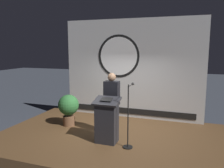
# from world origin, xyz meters

# --- Properties ---
(ground_plane) EXTENTS (40.00, 40.00, 0.00)m
(ground_plane) POSITION_xyz_m (0.00, 0.00, 0.00)
(ground_plane) COLOR #383D47
(stage_platform) EXTENTS (6.40, 4.00, 0.30)m
(stage_platform) POSITION_xyz_m (0.00, 0.00, 0.15)
(stage_platform) COLOR brown
(stage_platform) RESTS_ON ground
(banner_display) EXTENTS (4.74, 0.12, 3.33)m
(banner_display) POSITION_xyz_m (-0.02, 1.85, 1.97)
(banner_display) COLOR silver
(banner_display) RESTS_ON stage_platform
(podium) EXTENTS (0.64, 0.50, 1.16)m
(podium) POSITION_xyz_m (-0.04, -0.44, 0.86)
(podium) COLOR #26262B
(podium) RESTS_ON stage_platform
(speaker_person) EXTENTS (0.40, 0.26, 1.72)m
(speaker_person) POSITION_xyz_m (-0.08, 0.04, 1.18)
(speaker_person) COLOR black
(speaker_person) RESTS_ON stage_platform
(microphone_stand) EXTENTS (0.24, 0.58, 1.54)m
(microphone_stand) POSITION_xyz_m (0.55, -0.53, 0.85)
(microphone_stand) COLOR black
(microphone_stand) RESTS_ON stage_platform
(potted_plant) EXTENTS (0.63, 0.63, 0.97)m
(potted_plant) POSITION_xyz_m (-1.60, 0.36, 0.88)
(potted_plant) COLOR brown
(potted_plant) RESTS_ON stage_platform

